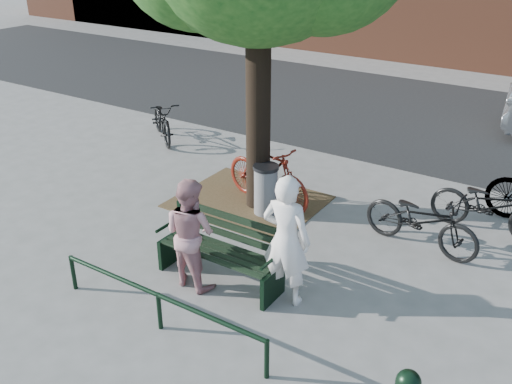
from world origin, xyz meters
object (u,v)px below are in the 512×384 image
Objects in this scene: litter_bin at (266,190)px; bicycle_c at (422,220)px; person_right at (190,233)px; person_left at (286,240)px; park_bench at (222,248)px.

bicycle_c is (2.50, 0.31, 0.03)m from litter_bin.
person_right is at bearing -83.96° from litter_bin.
litter_bin is 2.52m from bicycle_c.
person_left is at bearing -51.89° from litter_bin.
person_right is at bearing 10.84° from person_left.
person_left is (0.95, 0.04, 0.39)m from park_bench.
person_right reaches higher than litter_bin.
park_bench is at bearing 146.06° from bicycle_c.
person_left reaches higher than bicycle_c.
bicycle_c is at bearing 7.16° from litter_bin.
person_left is 0.98× the size of bicycle_c.
park_bench is 2.01× the size of litter_bin.
park_bench is 1.03m from person_left.
litter_bin is (-0.24, 2.23, -0.32)m from person_right.
litter_bin is 0.49× the size of bicycle_c.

